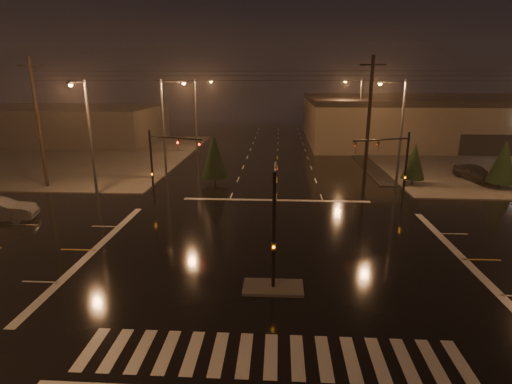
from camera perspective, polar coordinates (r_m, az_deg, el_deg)
ground at (r=24.07m, az=2.62°, el=-8.93°), size 140.00×140.00×0.00m
sidewalk_nw at (r=60.81m, az=-26.59°, el=4.77°), size 36.00×36.00×0.12m
median_island at (r=20.47m, az=2.46°, el=-13.46°), size 3.00×1.60×0.15m
crosswalk at (r=16.35m, az=2.15°, el=-22.32°), size 15.00×2.60×0.01m
stop_bar_far at (r=34.36m, az=2.87°, el=-1.17°), size 16.00×0.50×0.01m
retail_building at (r=76.49m, az=30.81°, el=9.07°), size 60.20×28.30×7.20m
commercial_block at (r=73.25m, az=-25.72°, el=8.70°), size 30.00×18.00×5.60m
signal_mast_median at (r=19.82m, az=2.63°, el=-2.82°), size 0.25×4.59×6.00m
signal_mast_ne at (r=33.90m, az=19.27°, el=4.31°), size 4.84×1.86×6.00m
signal_mast_nw at (r=33.99m, az=-13.33°, el=4.81°), size 4.84×1.86×6.00m
streetlight_1 at (r=41.64m, az=-12.72°, el=9.64°), size 2.77×0.32×10.00m
streetlight_2 at (r=57.14m, az=-8.33°, el=11.49°), size 2.77×0.32×10.00m
streetlight_3 at (r=39.64m, az=19.66°, el=8.81°), size 2.77×0.32×10.00m
streetlight_4 at (r=59.03m, az=14.34°, el=11.31°), size 2.77×0.32×10.00m
streetlight_5 at (r=37.02m, az=-22.86°, el=8.04°), size 0.32×2.77×10.00m
utility_pole_0 at (r=42.33m, az=-28.66°, el=8.65°), size 2.20×0.32×12.00m
utility_pole_1 at (r=36.89m, az=15.75°, el=9.18°), size 2.20×0.32×12.00m
conifer_0 at (r=41.40m, az=21.67°, el=4.13°), size 2.22×2.22×4.16m
conifer_1 at (r=43.54m, az=31.84°, el=3.73°), size 2.55×2.55×4.68m
conifer_3 at (r=39.13m, az=-5.98°, el=5.16°), size 2.74×2.74×4.98m
car_parked at (r=46.32m, az=28.79°, el=2.43°), size 3.09×5.26×1.68m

